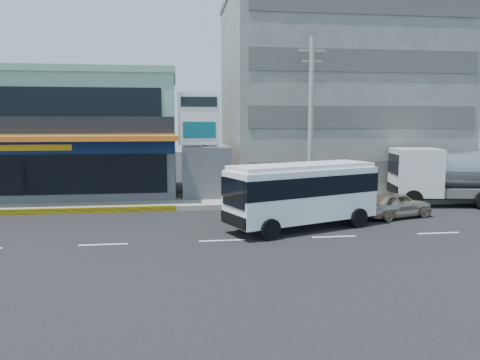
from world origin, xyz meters
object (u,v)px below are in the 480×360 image
object	(u,v)px
shop_building	(88,138)
satellite_dish	(206,145)
minibus	(302,190)
sedan	(395,204)
concrete_building	(334,96)
billboard	(199,125)
utility_pole_near	(311,121)
tanker_truck	(461,175)

from	to	relation	value
shop_building	satellite_dish	size ratio (longest dim) A/B	8.27
minibus	sedan	distance (m)	6.04
concrete_building	billboard	size ratio (longest dim) A/B	2.32
satellite_dish	utility_pole_near	xyz separation A→B (m)	(6.00, -3.60, 1.57)
billboard	shop_building	bearing A→B (deg)	147.68
sedan	tanker_truck	world-z (taller)	tanker_truck
utility_pole_near	tanker_truck	world-z (taller)	utility_pole_near
concrete_building	satellite_dish	distance (m)	11.30
sedan	tanker_truck	bearing A→B (deg)	-79.74
satellite_dish	utility_pole_near	size ratio (longest dim) A/B	0.15
concrete_building	minibus	size ratio (longest dim) A/B	2.05
utility_pole_near	tanker_truck	bearing A→B (deg)	-5.09
billboard	tanker_truck	xyz separation A→B (m)	(15.75, -2.62, -3.06)
utility_pole_near	minibus	size ratio (longest dim) A/B	1.28
utility_pole_near	sedan	distance (m)	6.87
concrete_building	utility_pole_near	distance (m)	8.79
satellite_dish	sedan	size ratio (longest dim) A/B	0.36
tanker_truck	billboard	bearing A→B (deg)	170.54
shop_building	minibus	distance (m)	17.22
shop_building	utility_pole_near	size ratio (longest dim) A/B	1.24
shop_building	concrete_building	xyz separation A→B (m)	(18.00, 1.05, 3.00)
concrete_building	satellite_dish	bearing A→B (deg)	-158.20
minibus	tanker_truck	size ratio (longest dim) A/B	0.85
concrete_building	sedan	distance (m)	13.00
billboard	utility_pole_near	size ratio (longest dim) A/B	0.69
shop_building	sedan	size ratio (longest dim) A/B	2.98
utility_pole_near	shop_building	bearing A→B (deg)	154.94
shop_building	minibus	xyz separation A→B (m)	(12.00, -12.16, -2.14)
minibus	utility_pole_near	bearing A→B (deg)	70.39
shop_building	satellite_dish	distance (m)	8.54
concrete_building	billboard	bearing A→B (deg)	-151.08
utility_pole_near	satellite_dish	bearing A→B (deg)	149.04
sedan	concrete_building	bearing A→B (deg)	-19.25
concrete_building	tanker_truck	size ratio (longest dim) A/B	1.75
sedan	billboard	bearing A→B (deg)	43.80
satellite_dish	tanker_truck	world-z (taller)	satellite_dish
shop_building	billboard	world-z (taller)	shop_building
billboard	utility_pole_near	bearing A→B (deg)	-15.48
concrete_building	tanker_truck	world-z (taller)	concrete_building
shop_building	tanker_truck	xyz separation A→B (m)	(23.25, -7.37, -2.13)
sedan	tanker_truck	xyz separation A→B (m)	(5.61, 2.94, 1.16)
concrete_building	utility_pole_near	world-z (taller)	concrete_building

